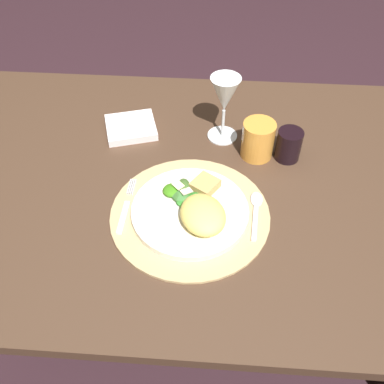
{
  "coord_description": "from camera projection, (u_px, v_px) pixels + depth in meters",
  "views": [
    {
      "loc": [
        -0.0,
        -0.72,
        1.48
      ],
      "look_at": [
        -0.05,
        -0.06,
        0.77
      ],
      "focal_mm": 41.35,
      "sensor_mm": 36.0,
      "label": 1
    }
  ],
  "objects": [
    {
      "name": "ground_plane",
      "position": [
        207.0,
        330.0,
        1.57
      ],
      "size": [
        6.0,
        6.0,
        0.0
      ],
      "primitive_type": "plane",
      "color": "#301C22"
    },
    {
      "name": "dining_table",
      "position": [
        213.0,
        213.0,
        1.1
      ],
      "size": [
        1.46,
        0.85,
        0.75
      ],
      "color": "#442F21",
      "rests_on": "ground"
    },
    {
      "name": "placemat",
      "position": [
        190.0,
        214.0,
        0.94
      ],
      "size": [
        0.34,
        0.34,
        0.01
      ],
      "primitive_type": "cylinder",
      "color": "tan",
      "rests_on": "dining_table"
    },
    {
      "name": "dinner_plate",
      "position": [
        190.0,
        211.0,
        0.94
      ],
      "size": [
        0.25,
        0.25,
        0.02
      ],
      "primitive_type": "cylinder",
      "color": "silver",
      "rests_on": "placemat"
    },
    {
      "name": "pasta_serving",
      "position": [
        203.0,
        215.0,
        0.89
      ],
      "size": [
        0.13,
        0.14,
        0.04
      ],
      "primitive_type": "ellipsoid",
      "rotation": [
        0.0,
        0.0,
        5.09
      ],
      "color": "#EAD065",
      "rests_on": "dinner_plate"
    },
    {
      "name": "salad_greens",
      "position": [
        181.0,
        193.0,
        0.95
      ],
      "size": [
        0.1,
        0.09,
        0.02
      ],
      "color": "#336127",
      "rests_on": "dinner_plate"
    },
    {
      "name": "bread_piece",
      "position": [
        205.0,
        185.0,
        0.97
      ],
      "size": [
        0.07,
        0.07,
        0.02
      ],
      "primitive_type": "cube",
      "rotation": [
        0.0,
        0.0,
        0.98
      ],
      "color": "tan",
      "rests_on": "dinner_plate"
    },
    {
      "name": "fork",
      "position": [
        126.0,
        208.0,
        0.95
      ],
      "size": [
        0.02,
        0.16,
        0.0
      ],
      "color": "silver",
      "rests_on": "placemat"
    },
    {
      "name": "spoon",
      "position": [
        256.0,
        207.0,
        0.95
      ],
      "size": [
        0.03,
        0.14,
        0.01
      ],
      "color": "silver",
      "rests_on": "placemat"
    },
    {
      "name": "napkin",
      "position": [
        131.0,
        127.0,
        1.14
      ],
      "size": [
        0.15,
        0.14,
        0.02
      ],
      "primitive_type": "cube",
      "rotation": [
        0.0,
        0.0,
        0.29
      ],
      "color": "white",
      "rests_on": "dining_table"
    },
    {
      "name": "wine_glass",
      "position": [
        225.0,
        97.0,
        1.04
      ],
      "size": [
        0.08,
        0.08,
        0.17
      ],
      "color": "silver",
      "rests_on": "dining_table"
    },
    {
      "name": "amber_tumbler",
      "position": [
        258.0,
        140.0,
        1.05
      ],
      "size": [
        0.08,
        0.08,
        0.09
      ],
      "primitive_type": "cylinder",
      "color": "gold",
      "rests_on": "dining_table"
    },
    {
      "name": "dark_tumbler",
      "position": [
        289.0,
        145.0,
        1.05
      ],
      "size": [
        0.06,
        0.06,
        0.08
      ],
      "primitive_type": "cylinder",
      "color": "black",
      "rests_on": "dining_table"
    }
  ]
}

